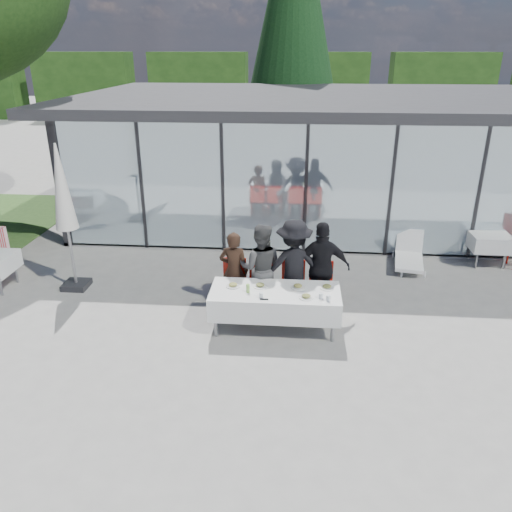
{
  "coord_description": "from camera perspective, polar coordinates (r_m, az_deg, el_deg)",
  "views": [
    {
      "loc": [
        0.81,
        -7.29,
        4.64
      ],
      "look_at": [
        0.1,
        1.2,
        1.08
      ],
      "focal_mm": 35.0,
      "sensor_mm": 36.0,
      "label": 1
    }
  ],
  "objects": [
    {
      "name": "ground",
      "position": [
        8.68,
        -1.37,
        -9.65
      ],
      "size": [
        90.0,
        90.0,
        0.0
      ],
      "primitive_type": "plane",
      "color": "gray",
      "rests_on": "ground"
    },
    {
      "name": "pavilion",
      "position": [
        15.7,
        9.31,
        13.26
      ],
      "size": [
        14.8,
        8.8,
        3.44
      ],
      "color": "gray",
      "rests_on": "ground"
    },
    {
      "name": "treeline",
      "position": [
        35.48,
        0.22,
        18.75
      ],
      "size": [
        62.5,
        2.0,
        4.4
      ],
      "color": "#193811",
      "rests_on": "ground"
    },
    {
      "name": "dining_table",
      "position": [
        8.78,
        2.19,
        -5.21
      ],
      "size": [
        2.26,
        0.96,
        0.75
      ],
      "color": "silver",
      "rests_on": "ground"
    },
    {
      "name": "diner_a",
      "position": [
        9.4,
        -2.53,
        -1.67
      ],
      "size": [
        0.61,
        0.61,
        1.53
      ],
      "primitive_type": "imported",
      "rotation": [
        0.0,
        0.0,
        3.05
      ],
      "color": "#301E15",
      "rests_on": "ground"
    },
    {
      "name": "diner_chair_a",
      "position": [
        9.51,
        -2.5,
        -2.91
      ],
      "size": [
        0.44,
        0.44,
        0.97
      ],
      "color": "#B9170C",
      "rests_on": "ground"
    },
    {
      "name": "diner_b",
      "position": [
        9.32,
        0.52,
        -1.32
      ],
      "size": [
        0.84,
        0.84,
        1.7
      ],
      "primitive_type": "imported",
      "rotation": [
        0.0,
        0.0,
        3.12
      ],
      "color": "#4A4A4A",
      "rests_on": "ground"
    },
    {
      "name": "diner_chair_b",
      "position": [
        9.46,
        0.52,
        -3.02
      ],
      "size": [
        0.44,
        0.44,
        0.97
      ],
      "color": "#B9170C",
      "rests_on": "ground"
    },
    {
      "name": "diner_c",
      "position": [
        9.28,
        4.31,
        -1.16
      ],
      "size": [
        1.33,
        1.33,
        1.8
      ],
      "primitive_type": "imported",
      "rotation": [
        0.0,
        0.0,
        3.3
      ],
      "color": "black",
      "rests_on": "ground"
    },
    {
      "name": "diner_chair_c",
      "position": [
        9.44,
        4.25,
        -3.15
      ],
      "size": [
        0.44,
        0.44,
        0.97
      ],
      "color": "#B9170C",
      "rests_on": "ground"
    },
    {
      "name": "diner_d",
      "position": [
        9.3,
        7.53,
        -1.35
      ],
      "size": [
        1.11,
        1.11,
        1.77
      ],
      "primitive_type": "imported",
      "rotation": [
        0.0,
        0.0,
        3.22
      ],
      "color": "black",
      "rests_on": "ground"
    },
    {
      "name": "diner_chair_d",
      "position": [
        9.46,
        7.42,
        -3.24
      ],
      "size": [
        0.44,
        0.44,
        0.97
      ],
      "color": "#B9170C",
      "rests_on": "ground"
    },
    {
      "name": "plate_a",
      "position": [
        8.81,
        -2.64,
        -3.36
      ],
      "size": [
        0.25,
        0.25,
        0.07
      ],
      "color": "silver",
      "rests_on": "dining_table"
    },
    {
      "name": "plate_b",
      "position": [
        8.8,
        0.49,
        -3.38
      ],
      "size": [
        0.25,
        0.25,
        0.07
      ],
      "color": "silver",
      "rests_on": "dining_table"
    },
    {
      "name": "plate_c",
      "position": [
        8.79,
        4.81,
        -3.48
      ],
      "size": [
        0.25,
        0.25,
        0.07
      ],
      "color": "silver",
      "rests_on": "dining_table"
    },
    {
      "name": "plate_d",
      "position": [
        8.83,
        8.11,
        -3.51
      ],
      "size": [
        0.25,
        0.25,
        0.07
      ],
      "color": "silver",
      "rests_on": "dining_table"
    },
    {
      "name": "plate_extra",
      "position": [
        8.46,
        5.76,
        -4.63
      ],
      "size": [
        0.25,
        0.25,
        0.07
      ],
      "color": "silver",
      "rests_on": "dining_table"
    },
    {
      "name": "juice_bottle",
      "position": [
        8.58,
        -0.93,
        -3.72
      ],
      "size": [
        0.06,
        0.06,
        0.15
      ],
      "primitive_type": "cylinder",
      "color": "#81BA4D",
      "rests_on": "dining_table"
    },
    {
      "name": "drinking_glasses",
      "position": [
        8.4,
        5.43,
        -4.63
      ],
      "size": [
        1.19,
        0.14,
        0.1
      ],
      "color": "silver",
      "rests_on": "dining_table"
    },
    {
      "name": "folded_eyeglasses",
      "position": [
        8.37,
        0.94,
        -4.96
      ],
      "size": [
        0.14,
        0.03,
        0.01
      ],
      "primitive_type": "cube",
      "color": "black",
      "rests_on": "dining_table"
    },
    {
      "name": "spare_table_right",
      "position": [
        12.6,
        25.04,
        1.55
      ],
      "size": [
        0.86,
        0.86,
        0.74
      ],
      "color": "silver",
      "rests_on": "ground"
    },
    {
      "name": "market_umbrella",
      "position": [
        10.47,
        -21.2,
        6.33
      ],
      "size": [
        0.5,
        0.5,
        3.0
      ],
      "color": "black",
      "rests_on": "ground"
    },
    {
      "name": "lounger",
      "position": [
        11.99,
        17.09,
        0.2
      ],
      "size": [
        0.82,
        1.42,
        0.72
      ],
      "color": "white",
      "rests_on": "ground"
    },
    {
      "name": "conifer_tree",
      "position": [
        20.34,
        4.33,
        26.43
      ],
      "size": [
        4.0,
        4.0,
        10.5
      ],
      "color": "#382316",
      "rests_on": "ground"
    }
  ]
}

